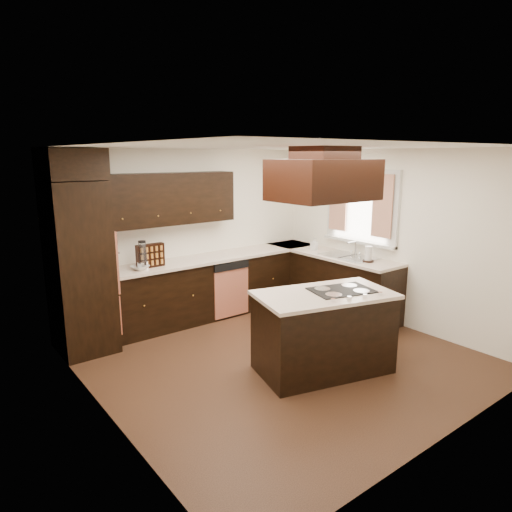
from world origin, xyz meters
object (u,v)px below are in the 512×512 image
at_px(island, 323,334).
at_px(spice_rack, 150,256).
at_px(range_hood, 324,180).
at_px(oven_column, 80,268).

bearing_deg(island, spice_rack, 128.99).
xyz_separation_m(island, range_hood, (-0.08, -0.01, 1.72)).
height_order(island, range_hood, range_hood).
relative_size(range_hood, spice_rack, 2.73).
relative_size(oven_column, island, 1.46).
xyz_separation_m(oven_column, spice_rack, (0.95, 0.04, 0.02)).
bearing_deg(oven_column, spice_rack, 2.29).
distance_m(oven_column, spice_rack, 0.95).
distance_m(range_hood, spice_rack, 2.70).
xyz_separation_m(range_hood, spice_rack, (-0.93, 2.29, -1.08)).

